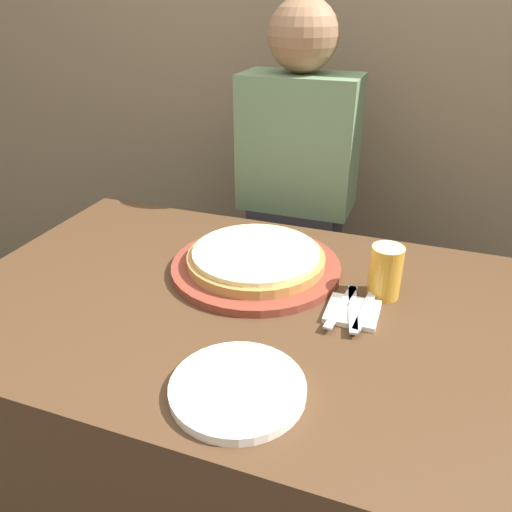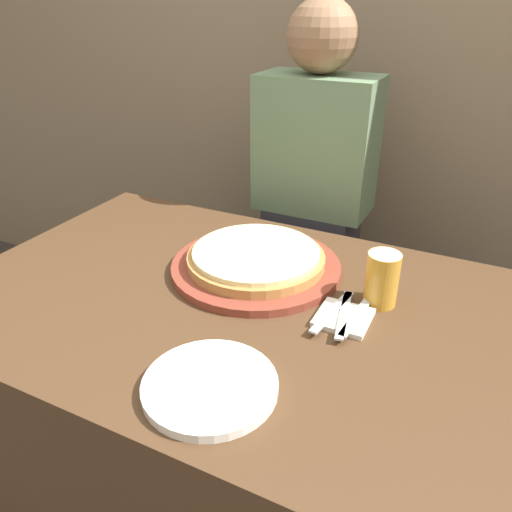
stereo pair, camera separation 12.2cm
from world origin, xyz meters
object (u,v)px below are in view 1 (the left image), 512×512
at_px(fork, 341,306).
at_px(dinner_knife, 353,308).
at_px(beer_glass, 386,270).
at_px(diner_person, 296,223).
at_px(spoon, 365,311).
at_px(dinner_plate, 238,388).
at_px(pizza_on_board, 256,262).

bearing_deg(fork, dinner_knife, 0.00).
distance_m(beer_glass, fork, 0.14).
relative_size(fork, diner_person, 0.13).
relative_size(dinner_knife, diner_person, 0.13).
bearing_deg(diner_person, dinner_knife, -64.04).
height_order(spoon, diner_person, diner_person).
xyz_separation_m(dinner_plate, spoon, (0.17, 0.30, 0.01)).
distance_m(dinner_plate, spoon, 0.35).
relative_size(pizza_on_board, diner_person, 0.30).
xyz_separation_m(dinner_plate, dinner_knife, (0.15, 0.30, 0.01)).
xyz_separation_m(pizza_on_board, dinner_plate, (0.12, -0.41, -0.02)).
relative_size(dinner_plate, diner_person, 0.17).
xyz_separation_m(pizza_on_board, dinner_knife, (0.26, -0.11, -0.01)).
bearing_deg(dinner_knife, beer_glass, 62.98).
distance_m(beer_glass, spoon, 0.12).
bearing_deg(dinner_plate, beer_glass, 64.12).
relative_size(pizza_on_board, dinner_plate, 1.76).
bearing_deg(spoon, pizza_on_board, 158.98).
height_order(beer_glass, fork, beer_glass).
bearing_deg(dinner_knife, spoon, 0.00).
height_order(fork, dinner_knife, same).
distance_m(pizza_on_board, beer_glass, 0.31).
height_order(dinner_plate, fork, dinner_plate).
bearing_deg(beer_glass, diner_person, 124.36).
distance_m(pizza_on_board, fork, 0.26).
bearing_deg(spoon, fork, 180.00).
bearing_deg(beer_glass, fork, -127.28).
relative_size(fork, dinner_knife, 1.00).
distance_m(dinner_plate, diner_person, 0.92).
xyz_separation_m(beer_glass, fork, (-0.08, -0.10, -0.05)).
bearing_deg(fork, beer_glass, 52.72).
bearing_deg(pizza_on_board, dinner_plate, -74.45).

